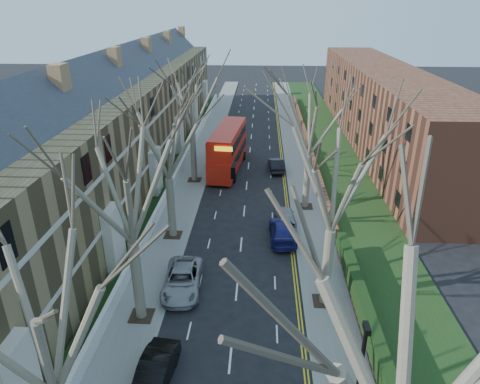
# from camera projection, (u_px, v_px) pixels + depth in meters

# --- Properties ---
(pavement_left) EXTENTS (3.00, 102.00, 0.12)m
(pavement_left) POSITION_uv_depth(u_px,v_px,m) (205.00, 149.00, 56.45)
(pavement_left) COLOR slate
(pavement_left) RESTS_ON ground
(pavement_right) EXTENTS (3.00, 102.00, 0.12)m
(pavement_right) POSITION_uv_depth(u_px,v_px,m) (296.00, 150.00, 55.89)
(pavement_right) COLOR slate
(pavement_right) RESTS_ON ground
(terrace_left) EXTENTS (9.70, 78.00, 13.60)m
(terrace_left) POSITION_uv_depth(u_px,v_px,m) (125.00, 123.00, 47.28)
(terrace_left) COLOR olive
(terrace_left) RESTS_ON ground
(flats_right) EXTENTS (13.97, 54.00, 10.00)m
(flats_right) POSITION_uv_depth(u_px,v_px,m) (382.00, 107.00, 56.99)
(flats_right) COLOR brown
(flats_right) RESTS_ON ground
(wall_hedge_right) EXTENTS (0.70, 24.00, 1.80)m
(wall_hedge_right) POSITION_uv_depth(u_px,v_px,m) (380.00, 362.00, 21.64)
(wall_hedge_right) COLOR brown
(wall_hedge_right) RESTS_ON ground
(front_wall_left) EXTENTS (0.30, 78.00, 1.00)m
(front_wall_left) POSITION_uv_depth(u_px,v_px,m) (181.00, 166.00, 49.01)
(front_wall_left) COLOR white
(front_wall_left) RESTS_ON ground
(grass_verge_right) EXTENTS (6.00, 102.00, 0.06)m
(grass_verge_right) POSITION_uv_depth(u_px,v_px,m) (331.00, 150.00, 55.64)
(grass_verge_right) COLOR #1A3212
(grass_verge_right) RESTS_ON ground
(tree_left_near) EXTENTS (9.80, 9.80, 13.73)m
(tree_left_near) POSITION_uv_depth(u_px,v_px,m) (34.00, 307.00, 13.61)
(tree_left_near) COLOR brown
(tree_left_near) RESTS_ON ground
(tree_left_mid) EXTENTS (10.50, 10.50, 14.71)m
(tree_left_mid) POSITION_uv_depth(u_px,v_px,m) (125.00, 174.00, 22.47)
(tree_left_mid) COLOR brown
(tree_left_mid) RESTS_ON ground
(tree_left_far) EXTENTS (10.15, 10.15, 14.22)m
(tree_left_far) POSITION_uv_depth(u_px,v_px,m) (165.00, 128.00, 31.72)
(tree_left_far) COLOR brown
(tree_left_far) RESTS_ON ground
(tree_left_dist) EXTENTS (10.50, 10.50, 14.71)m
(tree_left_dist) POSITION_uv_depth(u_px,v_px,m) (190.00, 92.00, 42.53)
(tree_left_dist) COLOR brown
(tree_left_dist) RESTS_ON ground
(tree_right_near) EXTENTS (10.85, 10.85, 15.20)m
(tree_right_near) POSITION_uv_depth(u_px,v_px,m) (424.00, 345.00, 10.88)
(tree_right_near) COLOR brown
(tree_right_near) RESTS_ON ground
(tree_right_mid) EXTENTS (10.50, 10.50, 14.71)m
(tree_right_mid) POSITION_uv_depth(u_px,v_px,m) (337.00, 164.00, 23.76)
(tree_right_mid) COLOR brown
(tree_right_mid) RESTS_ON ground
(tree_right_far) EXTENTS (10.15, 10.15, 14.22)m
(tree_right_far) POSITION_uv_depth(u_px,v_px,m) (311.00, 111.00, 36.66)
(tree_right_far) COLOR brown
(tree_right_far) RESTS_ON ground
(double_decker_bus) EXTENTS (3.79, 11.73, 4.80)m
(double_decker_bus) POSITION_uv_depth(u_px,v_px,m) (228.00, 150.00, 48.66)
(double_decker_bus) COLOR red
(double_decker_bus) RESTS_ON ground
(car_left_mid) EXTENTS (1.98, 4.54, 1.45)m
(car_left_mid) POSITION_uv_depth(u_px,v_px,m) (154.00, 373.00, 21.51)
(car_left_mid) COLOR black
(car_left_mid) RESTS_ON ground
(car_left_far) EXTENTS (2.69, 5.40, 1.47)m
(car_left_far) POSITION_uv_depth(u_px,v_px,m) (182.00, 280.00, 28.71)
(car_left_far) COLOR #939398
(car_left_far) RESTS_ON ground
(car_right_near) EXTENTS (2.30, 5.27, 1.51)m
(car_right_near) POSITION_uv_depth(u_px,v_px,m) (283.00, 230.00, 34.85)
(car_right_near) COLOR navy
(car_right_near) RESTS_ON ground
(car_right_mid) EXTENTS (1.95, 4.20, 1.39)m
(car_right_mid) POSITION_uv_depth(u_px,v_px,m) (285.00, 216.00, 37.24)
(car_right_mid) COLOR #95999D
(car_right_mid) RESTS_ON ground
(car_right_far) EXTENTS (1.86, 4.40, 1.41)m
(car_right_far) POSITION_uv_depth(u_px,v_px,m) (276.00, 165.00, 48.97)
(car_right_far) COLOR black
(car_right_far) RESTS_ON ground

